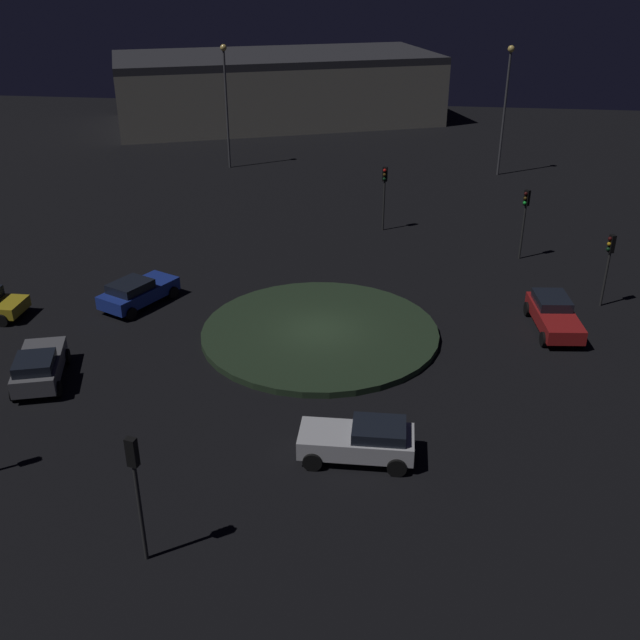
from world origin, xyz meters
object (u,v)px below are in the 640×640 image
object	(u,v)px
car_blue	(137,292)
streetlamp_west_near	(506,95)
car_red	(554,314)
traffic_light_northwest	(525,210)
traffic_light_west	(384,186)
traffic_light_east	(136,475)
store_building	(276,88)
car_white	(360,440)
car_grey	(39,366)
streetlamp_west	(226,92)
traffic_light_north	(609,256)

from	to	relation	value
car_blue	streetlamp_west_near	xyz separation A→B (m)	(-27.49, 20.26, 5.52)
car_red	traffic_light_northwest	xyz separation A→B (m)	(-9.01, -0.56, 2.18)
traffic_light_northwest	traffic_light_west	xyz separation A→B (m)	(-3.93, -8.20, 0.01)
car_blue	streetlamp_west_near	size ratio (longest dim) A/B	0.46
traffic_light_east	store_building	xyz separation A→B (m)	(-63.01, -7.60, 0.34)
store_building	traffic_light_east	bearing A→B (deg)	75.15
car_white	traffic_light_northwest	distance (m)	21.77
car_white	car_grey	xyz separation A→B (m)	(-3.42, -13.61, 0.01)
traffic_light_east	store_building	bearing A→B (deg)	19.33
car_red	streetlamp_west_near	world-z (taller)	streetlamp_west_near
car_grey	streetlamp_west_near	size ratio (longest dim) A/B	0.42
car_grey	store_building	size ratio (longest dim) A/B	0.12
car_red	store_building	xyz separation A→B (m)	(-46.15, -21.77, 2.64)
car_white	car_grey	distance (m)	14.03
traffic_light_west	store_building	xyz separation A→B (m)	(-33.21, -13.02, 0.46)
traffic_light_northwest	store_building	xyz separation A→B (m)	(-37.14, -21.22, 0.46)
store_building	streetlamp_west_near	bearing A→B (deg)	117.36
car_blue	streetlamp_west	bearing A→B (deg)	29.13
traffic_light_north	car_red	bearing A→B (deg)	26.23
car_blue	streetlamp_west	world-z (taller)	streetlamp_west
car_white	traffic_light_east	world-z (taller)	traffic_light_east
traffic_light_northwest	streetlamp_west	xyz separation A→B (m)	(-17.85, -21.70, 3.21)
car_grey	traffic_light_northwest	xyz separation A→B (m)	(-16.81, 21.35, 2.17)
streetlamp_west_near	store_building	distance (m)	28.64
car_red	streetlamp_west_near	size ratio (longest dim) A/B	0.47
streetlamp_west	store_building	bearing A→B (deg)	178.57
traffic_light_north	store_building	size ratio (longest dim) A/B	0.11
streetlamp_west	streetlamp_west_near	world-z (taller)	streetlamp_west_near
streetlamp_west	store_building	xyz separation A→B (m)	(-19.29, 0.48, -2.74)
car_blue	traffic_light_north	size ratio (longest dim) A/B	1.18
streetlamp_west_near	traffic_light_east	bearing A→B (deg)	-17.44
car_white	car_grey	bearing A→B (deg)	-15.31
streetlamp_west	traffic_light_north	bearing A→B (deg)	46.36
streetlamp_west	traffic_light_west	bearing A→B (deg)	44.12
traffic_light_east	store_building	distance (m)	63.47
car_white	traffic_light_northwest	size ratio (longest dim) A/B	0.99
car_grey	traffic_light_north	world-z (taller)	traffic_light_north
car_red	traffic_light_north	world-z (taller)	traffic_light_north
traffic_light_east	streetlamp_west_near	distance (m)	46.60
car_blue	streetlamp_west	size ratio (longest dim) A/B	0.46
traffic_light_northwest	streetlamp_west_near	bearing A→B (deg)	-137.97
car_red	traffic_light_northwest	bearing A→B (deg)	177.31
car_blue	traffic_light_west	world-z (taller)	traffic_light_west
car_grey	traffic_light_northwest	distance (m)	27.26
traffic_light_east	streetlamp_west	distance (m)	44.57
traffic_light_west	store_building	distance (m)	35.67
traffic_light_north	streetlamp_west	xyz separation A→B (m)	(-23.91, -25.07, 3.43)
car_red	car_white	bearing A→B (deg)	-42.75
car_red	streetlamp_west	bearing A→B (deg)	-146.60
car_white	traffic_light_north	distance (m)	18.12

